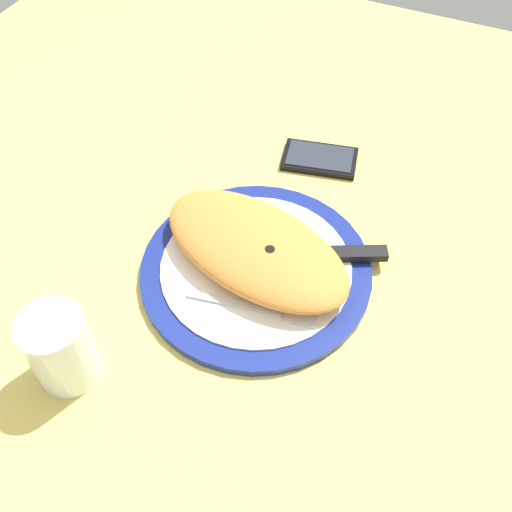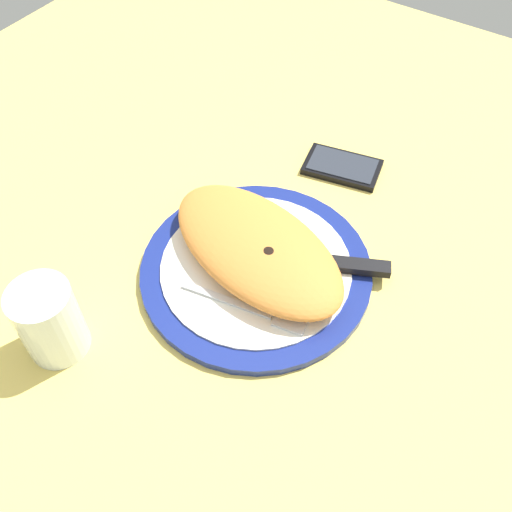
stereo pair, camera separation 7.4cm
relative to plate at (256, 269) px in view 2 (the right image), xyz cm
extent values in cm
cube|color=#EACC60|center=(0.00, 0.00, -2.23)|extent=(150.00, 150.00, 3.00)
cylinder|color=navy|center=(0.00, 0.00, -0.11)|extent=(30.34, 30.34, 1.25)
cylinder|color=white|center=(0.00, 0.00, 0.66)|extent=(24.98, 24.98, 0.30)
ellipsoid|color=orange|center=(-0.57, 1.09, 3.05)|extent=(30.07, 20.90, 4.47)
ellipsoid|color=black|center=(1.84, 0.41, 4.92)|extent=(2.51, 2.42, 0.78)
ellipsoid|color=black|center=(-0.63, -0.05, 4.93)|extent=(1.99, 1.65, 0.62)
cube|color=silver|center=(0.35, -6.65, 1.01)|extent=(12.17, 3.09, 0.40)
cube|color=silver|center=(8.32, -5.18, 1.01)|extent=(4.33, 2.89, 0.40)
cube|color=silver|center=(0.06, 1.35, 1.01)|extent=(11.53, 6.67, 0.40)
cube|color=black|center=(10.26, 6.28, 1.41)|extent=(10.43, 6.42, 1.20)
cube|color=black|center=(0.34, 23.96, -0.23)|extent=(12.54, 8.97, 1.00)
cube|color=#2D333D|center=(0.34, 23.96, 0.35)|extent=(10.99, 7.70, 0.16)
cylinder|color=silver|center=(-13.72, -21.97, 4.36)|extent=(7.25, 7.25, 10.18)
cylinder|color=silver|center=(-13.72, -21.97, 2.58)|extent=(6.67, 6.67, 6.23)
camera|label=1|loc=(19.19, -42.33, 60.50)|focal=40.78mm
camera|label=2|loc=(25.66, -38.75, 60.50)|focal=40.78mm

